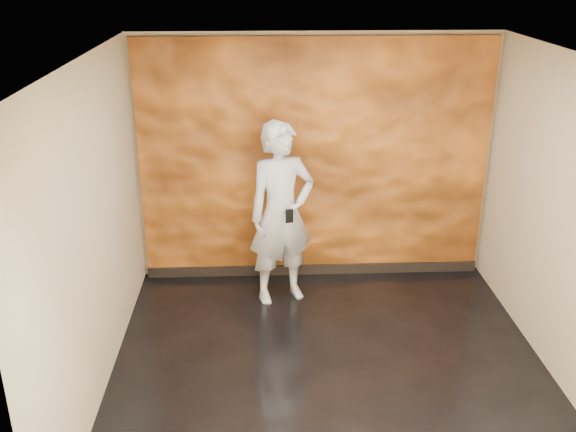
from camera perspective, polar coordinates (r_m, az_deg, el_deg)
name	(u,v)px	position (r m, az deg, el deg)	size (l,w,h in m)	color
room	(334,230)	(5.37, 4.13, -1.26)	(4.02, 4.02, 2.81)	black
feature_wall	(315,162)	(7.21, 2.38, 4.80)	(3.90, 0.06, 2.75)	orange
baseboard	(313,269)	(7.67, 2.25, -4.75)	(3.90, 0.04, 0.12)	black
man	(282,214)	(6.77, -0.58, 0.20)	(0.73, 0.48, 1.99)	#999DA8
phone	(289,216)	(6.48, 0.13, 0.00)	(0.08, 0.02, 0.15)	black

